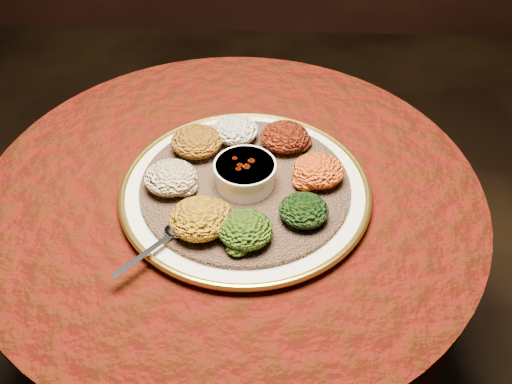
{
  "coord_description": "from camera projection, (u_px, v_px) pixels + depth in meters",
  "views": [
    {
      "loc": [
        0.09,
        -0.79,
        1.48
      ],
      "look_at": [
        0.05,
        -0.04,
        0.76
      ],
      "focal_mm": 40.0,
      "sensor_mm": 36.0,
      "label": 1
    }
  ],
  "objects": [
    {
      "name": "table",
      "position": [
        234.0,
        249.0,
        1.21
      ],
      "size": [
        0.96,
        0.96,
        0.73
      ],
      "color": "black",
      "rests_on": "ground"
    },
    {
      "name": "platter",
      "position": [
        245.0,
        190.0,
        1.07
      ],
      "size": [
        0.51,
        0.51,
        0.02
      ],
      "rotation": [
        0.0,
        0.0,
        -0.15
      ],
      "color": "white",
      "rests_on": "table"
    },
    {
      "name": "injera",
      "position": [
        245.0,
        186.0,
        1.06
      ],
      "size": [
        0.4,
        0.4,
        0.01
      ],
      "primitive_type": "cylinder",
      "rotation": [
        0.0,
        0.0,
        -0.03
      ],
      "color": "brown",
      "rests_on": "platter"
    },
    {
      "name": "stew_bowl",
      "position": [
        245.0,
        173.0,
        1.04
      ],
      "size": [
        0.11,
        0.11,
        0.05
      ],
      "color": "white",
      "rests_on": "injera"
    },
    {
      "name": "spoon",
      "position": [
        173.0,
        233.0,
        0.96
      ],
      "size": [
        0.12,
        0.12,
        0.01
      ],
      "rotation": [
        0.0,
        0.0,
        -2.27
      ],
      "color": "silver",
      "rests_on": "injera"
    },
    {
      "name": "portion_ayib",
      "position": [
        236.0,
        130.0,
        1.14
      ],
      "size": [
        0.09,
        0.09,
        0.04
      ],
      "primitive_type": "ellipsoid",
      "color": "white",
      "rests_on": "injera"
    },
    {
      "name": "portion_kitfo",
      "position": [
        285.0,
        137.0,
        1.12
      ],
      "size": [
        0.1,
        0.09,
        0.05
      ],
      "primitive_type": "ellipsoid",
      "color": "black",
      "rests_on": "injera"
    },
    {
      "name": "portion_tikil",
      "position": [
        318.0,
        170.0,
        1.05
      ],
      "size": [
        0.1,
        0.09,
        0.05
      ],
      "primitive_type": "ellipsoid",
      "color": "#C56B10",
      "rests_on": "injera"
    },
    {
      "name": "portion_gomen",
      "position": [
        304.0,
        210.0,
        0.98
      ],
      "size": [
        0.09,
        0.08,
        0.04
      ],
      "primitive_type": "ellipsoid",
      "color": "black",
      "rests_on": "injera"
    },
    {
      "name": "portion_mixveg",
      "position": [
        245.0,
        230.0,
        0.94
      ],
      "size": [
        0.09,
        0.09,
        0.04
      ],
      "primitive_type": "ellipsoid",
      "color": "#AE260B",
      "rests_on": "injera"
    },
    {
      "name": "portion_kik",
      "position": [
        200.0,
        219.0,
        0.96
      ],
      "size": [
        0.1,
        0.1,
        0.05
      ],
      "primitive_type": "ellipsoid",
      "color": "#AD7E0F",
      "rests_on": "injera"
    },
    {
      "name": "portion_timatim",
      "position": [
        171.0,
        178.0,
        1.03
      ],
      "size": [
        0.1,
        0.09,
        0.05
      ],
      "primitive_type": "ellipsoid",
      "color": "maroon",
      "rests_on": "injera"
    },
    {
      "name": "portion_shiro",
      "position": [
        197.0,
        141.0,
        1.11
      ],
      "size": [
        0.1,
        0.1,
        0.05
      ],
      "primitive_type": "ellipsoid",
      "color": "#855210",
      "rests_on": "injera"
    }
  ]
}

